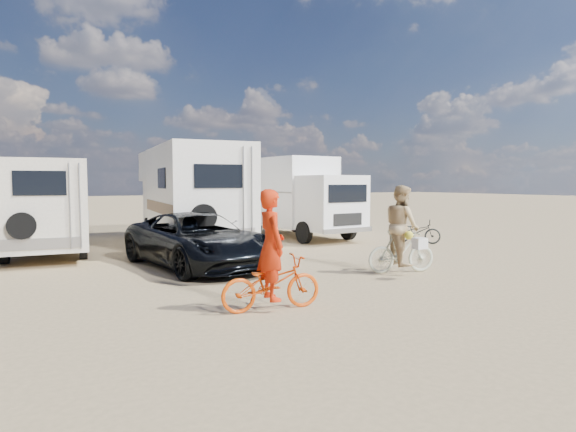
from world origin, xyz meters
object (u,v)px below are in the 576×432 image
bike_man (271,283)px  cooler (151,253)px  bike_woman (401,252)px  rv_left (47,207)px  rider_man (271,255)px  crate (269,260)px  dark_suv (197,240)px  rv_main (190,197)px  box_truck (300,197)px  bike_parked (417,232)px  rider_woman (402,233)px

bike_man → cooler: 6.27m
bike_woman → rv_left: bearing=57.0°
rider_man → crate: (1.78, 3.69, -0.74)m
bike_man → rider_man: 0.46m
rv_left → dark_suv: 5.82m
rv_main → bike_woman: (2.76, -7.55, -1.13)m
rv_left → box_truck: size_ratio=1.21×
bike_parked → crate: size_ratio=3.67×
bike_woman → cooler: (-4.74, 4.70, -0.29)m
dark_suv → bike_man: size_ratio=2.85×
dark_suv → bike_woman: 4.99m
box_truck → bike_man: 10.80m
rider_woman → cooler: (-4.74, 4.70, -0.74)m
bike_parked → dark_suv: bearing=139.2°
rv_main → bike_woman: size_ratio=4.41×
box_truck → bike_man: bearing=-127.3°
box_truck → dark_suv: bearing=-145.7°
rv_main → rider_man: bearing=-94.0°
box_truck → bike_parked: size_ratio=3.58×
dark_suv → rider_man: size_ratio=2.67×
bike_woman → rv_main: bearing=34.8°
rv_main → bike_parked: rv_main is taller
rv_main → rider_woman: size_ratio=3.88×
rv_left → bike_woman: size_ratio=4.16×
crate → box_truck: bearing=53.6°
rv_left → cooler: rv_left is taller
cooler → crate: 3.46m
bike_woman → rider_woman: bearing=0.0°
rider_woman → rv_left: bearing=57.0°
box_truck → rider_woman: (-1.57, -7.54, -0.60)m
rv_main → bike_woman: bearing=-65.1°
rider_woman → bike_parked: size_ratio=1.19×
bike_man → bike_woman: bike_woman is taller
box_truck → crate: size_ratio=13.13×
bike_man → rider_man: (-0.00, 0.00, 0.46)m
rv_main → rider_woman: (2.76, -7.55, -0.69)m
dark_suv → bike_man: dark_suv is taller
rv_left → bike_man: size_ratio=4.00×
rv_left → rider_man: size_ratio=3.76×
rv_left → bike_man: 9.89m
box_truck → bike_woman: size_ratio=3.43×
rider_man → cooler: (-0.57, 6.24, -0.71)m
rv_main → rider_woman: 8.07m
bike_man → crate: bike_man is taller
rv_main → crate: (0.36, -5.39, -1.46)m
rider_woman → crate: size_ratio=4.35×
rv_left → dark_suv: bearing=-52.4°
crate → bike_parked: bearing=15.0°
rider_woman → bike_woman: bearing=0.0°
rv_left → rider_woman: (7.14, -7.86, -0.42)m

